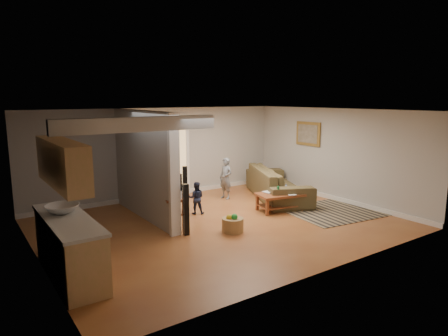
{
  "coord_description": "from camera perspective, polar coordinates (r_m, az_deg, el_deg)",
  "views": [
    {
      "loc": [
        -4.8,
        -7.08,
        2.78
      ],
      "look_at": [
        0.58,
        0.73,
        1.1
      ],
      "focal_mm": 32.0,
      "sensor_mm": 36.0,
      "label": 1
    }
  ],
  "objects": [
    {
      "name": "child",
      "position": [
        11.16,
        0.24,
        -4.37
      ],
      "size": [
        0.35,
        0.46,
        1.15
      ],
      "primitive_type": "imported",
      "rotation": [
        0.0,
        0.0,
        -1.37
      ],
      "color": "slate",
      "rests_on": "ground"
    },
    {
      "name": "tv_console",
      "position": [
        8.78,
        -7.36,
        -4.13
      ],
      "size": [
        0.73,
        1.2,
        0.97
      ],
      "rotation": [
        0.0,
        0.0,
        -0.29
      ],
      "color": "maroon",
      "rests_on": "ground"
    },
    {
      "name": "room_shell",
      "position": [
        8.49,
        -8.0,
        0.98
      ],
      "size": [
        7.54,
        6.02,
        2.52
      ],
      "color": "#B0AEA9",
      "rests_on": "ground"
    },
    {
      "name": "ground",
      "position": [
        9.0,
        -0.4,
        -7.96
      ],
      "size": [
        7.5,
        7.5,
        0.0
      ],
      "primitive_type": "plane",
      "color": "brown",
      "rests_on": "ground"
    },
    {
      "name": "toddler",
      "position": [
        9.77,
        -3.96,
        -6.52
      ],
      "size": [
        0.48,
        0.46,
        0.79
      ],
      "primitive_type": "imported",
      "rotation": [
        0.0,
        0.0,
        2.57
      ],
      "color": "#1B2139",
      "rests_on": "ground"
    },
    {
      "name": "sofa",
      "position": [
        11.33,
        7.58,
        -4.25
      ],
      "size": [
        2.24,
        3.1,
        0.85
      ],
      "primitive_type": "imported",
      "rotation": [
        0.0,
        0.0,
        1.14
      ],
      "color": "#464123",
      "rests_on": "ground"
    },
    {
      "name": "speaker_right",
      "position": [
        9.93,
        -5.6,
        -2.93
      ],
      "size": [
        0.15,
        0.15,
        1.12
      ],
      "primitive_type": "cube",
      "rotation": [
        0.0,
        0.0,
        -0.38
      ],
      "color": "black",
      "rests_on": "ground"
    },
    {
      "name": "area_rug",
      "position": [
        10.41,
        15.99,
        -5.82
      ],
      "size": [
        2.77,
        2.16,
        0.01
      ],
      "primitive_type": "cube",
      "rotation": [
        0.0,
        0.0,
        -0.12
      ],
      "color": "black",
      "rests_on": "ground"
    },
    {
      "name": "speaker_left",
      "position": [
        8.18,
        -5.45,
        -5.95
      ],
      "size": [
        0.12,
        0.12,
        1.07
      ],
      "primitive_type": "cube",
      "rotation": [
        0.0,
        0.0,
        -0.17
      ],
      "color": "black",
      "rests_on": "ground"
    },
    {
      "name": "coffee_table",
      "position": [
        10.02,
        8.06,
        -4.14
      ],
      "size": [
        1.24,
        0.88,
        0.66
      ],
      "rotation": [
        0.0,
        0.0,
        -0.22
      ],
      "color": "maroon",
      "rests_on": "ground"
    },
    {
      "name": "toy_basket",
      "position": [
        8.44,
        1.25,
        -8.01
      ],
      "size": [
        0.45,
        0.45,
        0.4
      ],
      "color": "#A37F46",
      "rests_on": "ground"
    }
  ]
}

